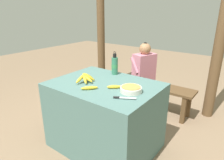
# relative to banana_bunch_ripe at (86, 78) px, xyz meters

# --- Properties ---
(ground_plane) EXTENTS (12.00, 12.00, 0.00)m
(ground_plane) POSITION_rel_banana_bunch_ripe_xyz_m (0.19, 0.09, -0.85)
(ground_plane) COLOR #846B51
(market_counter) EXTENTS (1.16, 0.86, 0.80)m
(market_counter) POSITION_rel_banana_bunch_ripe_xyz_m (0.19, 0.09, -0.45)
(market_counter) COLOR #4C706B
(market_counter) RESTS_ON ground_plane
(banana_bunch_ripe) EXTENTS (0.16, 0.26, 0.11)m
(banana_bunch_ripe) POSITION_rel_banana_bunch_ripe_xyz_m (0.00, 0.00, 0.00)
(banana_bunch_ripe) COLOR #4C381E
(banana_bunch_ripe) RESTS_ON market_counter
(serving_bowl) EXTENTS (0.21, 0.21, 0.06)m
(serving_bowl) POSITION_rel_banana_bunch_ripe_xyz_m (0.54, 0.07, -0.02)
(serving_bowl) COLOR silver
(serving_bowl) RESTS_ON market_counter
(water_bottle) EXTENTS (0.08, 0.08, 0.29)m
(water_bottle) POSITION_rel_banana_bunch_ripe_xyz_m (0.09, 0.42, 0.06)
(water_bottle) COLOR #337556
(water_bottle) RESTS_ON market_counter
(loose_banana_front) EXTENTS (0.14, 0.15, 0.04)m
(loose_banana_front) POSITION_rel_banana_bunch_ripe_xyz_m (0.18, -0.13, -0.04)
(loose_banana_front) COLOR gold
(loose_banana_front) RESTS_ON market_counter
(loose_banana_side) EXTENTS (0.14, 0.12, 0.04)m
(loose_banana_side) POSITION_rel_banana_bunch_ripe_xyz_m (0.36, 0.04, -0.04)
(loose_banana_side) COLOR gold
(loose_banana_side) RESTS_ON market_counter
(knife) EXTENTS (0.19, 0.12, 0.02)m
(knife) POSITION_rel_banana_bunch_ripe_xyz_m (0.56, -0.12, -0.04)
(knife) COLOR #BCBCC1
(knife) RESTS_ON market_counter
(wooden_bench) EXTENTS (1.86, 0.32, 0.44)m
(wooden_bench) POSITION_rel_banana_bunch_ripe_xyz_m (-0.06, 1.26, -0.48)
(wooden_bench) COLOR brown
(wooden_bench) RESTS_ON ground_plane
(seated_vendor) EXTENTS (0.47, 0.43, 1.09)m
(seated_vendor) POSITION_rel_banana_bunch_ripe_xyz_m (0.02, 1.25, -0.22)
(seated_vendor) COLOR #564C60
(seated_vendor) RESTS_ON ground_plane
(banana_bunch_green) EXTENTS (0.16, 0.25, 0.13)m
(banana_bunch_green) POSITION_rel_banana_bunch_ripe_xyz_m (-0.54, 1.26, -0.35)
(banana_bunch_green) COLOR #4C381E
(banana_bunch_green) RESTS_ON wooden_bench
(support_post_near) EXTENTS (0.15, 0.15, 2.79)m
(support_post_near) POSITION_rel_banana_bunch_ripe_xyz_m (-1.12, 1.62, 0.54)
(support_post_near) COLOR brown
(support_post_near) RESTS_ON ground_plane
(support_post_far) EXTENTS (0.15, 0.15, 2.79)m
(support_post_far) POSITION_rel_banana_bunch_ripe_xyz_m (1.01, 1.62, 0.54)
(support_post_far) COLOR brown
(support_post_far) RESTS_ON ground_plane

